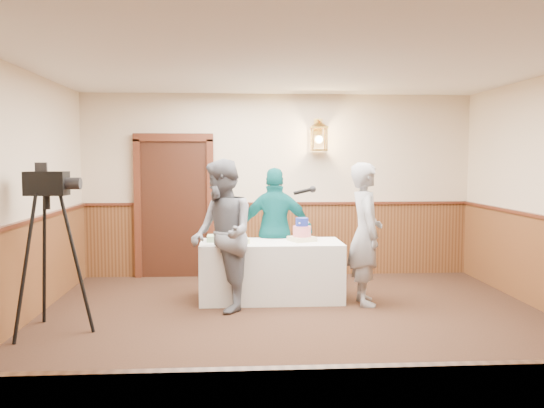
{
  "coord_description": "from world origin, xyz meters",
  "views": [
    {
      "loc": [
        -0.68,
        -5.37,
        1.81
      ],
      "look_at": [
        -0.22,
        1.7,
        1.25
      ],
      "focal_mm": 38.0,
      "sensor_mm": 36.0,
      "label": 1
    }
  ],
  "objects": [
    {
      "name": "sheet_cake_yellow",
      "position": [
        -0.65,
        1.82,
        0.78
      ],
      "size": [
        0.32,
        0.26,
        0.06
      ],
      "primitive_type": "cube",
      "rotation": [
        0.0,
        0.0,
        0.14
      ],
      "color": "#EEF492",
      "rests_on": "display_table"
    },
    {
      "name": "display_table",
      "position": [
        -0.22,
        1.9,
        0.38
      ],
      "size": [
        1.8,
        0.8,
        0.75
      ],
      "primitive_type": "cube",
      "color": "white",
      "rests_on": "ground"
    },
    {
      "name": "ground",
      "position": [
        0.0,
        0.0,
        0.0
      ],
      "size": [
        7.0,
        7.0,
        0.0
      ],
      "primitive_type": "plane",
      "color": "#301E13",
      "rests_on": "ground"
    },
    {
      "name": "tv_camera_rig",
      "position": [
        -2.6,
        0.64,
        0.75
      ],
      "size": [
        0.66,
        0.61,
        1.68
      ],
      "rotation": [
        0.0,
        0.0,
        -0.06
      ],
      "color": "black",
      "rests_on": "ground"
    },
    {
      "name": "baker",
      "position": [
        0.94,
        1.61,
        0.88
      ],
      "size": [
        0.42,
        0.64,
        1.76
      ],
      "primitive_type": "imported",
      "rotation": [
        0.0,
        0.0,
        1.57
      ],
      "color": "gray",
      "rests_on": "ground"
    },
    {
      "name": "assistant_p",
      "position": [
        -0.12,
        2.35,
        0.84
      ],
      "size": [
        1.02,
        0.49,
        1.69
      ],
      "primitive_type": "imported",
      "rotation": [
        0.0,
        0.0,
        3.06
      ],
      "color": "#0C5B5C",
      "rests_on": "ground"
    },
    {
      "name": "room_shell",
      "position": [
        -0.05,
        0.45,
        1.52
      ],
      "size": [
        6.02,
        7.02,
        2.81
      ],
      "color": "beige",
      "rests_on": "ground"
    },
    {
      "name": "sheet_cake_green",
      "position": [
        -0.87,
        1.99,
        0.79
      ],
      "size": [
        0.33,
        0.27,
        0.08
      ],
      "primitive_type": "cube",
      "rotation": [
        0.0,
        0.0,
        -0.01
      ],
      "color": "#A6D798",
      "rests_on": "display_table"
    },
    {
      "name": "interviewer",
      "position": [
        -0.83,
        1.42,
        0.91
      ],
      "size": [
        1.62,
        1.05,
        1.81
      ],
      "rotation": [
        0.0,
        0.0,
        -1.25
      ],
      "color": "slate",
      "rests_on": "ground"
    },
    {
      "name": "tiered_cake",
      "position": [
        0.18,
        1.94,
        0.87
      ],
      "size": [
        0.38,
        0.38,
        0.3
      ],
      "rotation": [
        0.0,
        0.0,
        0.4
      ],
      "color": "beige",
      "rests_on": "display_table"
    }
  ]
}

